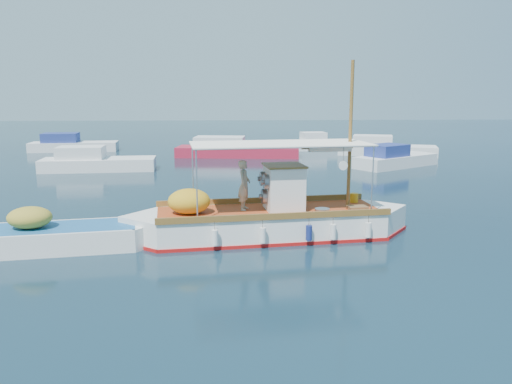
{
  "coord_description": "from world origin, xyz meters",
  "views": [
    {
      "loc": [
        -1.51,
        -16.89,
        4.96
      ],
      "look_at": [
        -0.57,
        0.0,
        1.63
      ],
      "focal_mm": 35.0,
      "sensor_mm": 36.0,
      "label": 1
    }
  ],
  "objects": [
    {
      "name": "fishing_caique",
      "position": [
        -0.15,
        0.16,
        0.56
      ],
      "size": [
        10.29,
        3.66,
        6.32
      ],
      "rotation": [
        0.0,
        0.0,
        0.12
      ],
      "color": "white",
      "rests_on": "ground"
    },
    {
      "name": "bg_boat_far_w",
      "position": [
        -15.37,
        27.93,
        0.49
      ],
      "size": [
        7.58,
        2.96,
        1.8
      ],
      "rotation": [
        0.0,
        0.0,
        0.09
      ],
      "color": "silver",
      "rests_on": "ground"
    },
    {
      "name": "bg_boat_ne",
      "position": [
        9.92,
        16.77,
        0.49
      ],
      "size": [
        6.62,
        5.38,
        1.8
      ],
      "rotation": [
        0.0,
        0.0,
        0.58
      ],
      "color": "silver",
      "rests_on": "ground"
    },
    {
      "name": "dinghy",
      "position": [
        -7.11,
        -0.95,
        0.35
      ],
      "size": [
        6.69,
        2.61,
        1.65
      ],
      "rotation": [
        0.0,
        0.0,
        0.15
      ],
      "color": "white",
      "rests_on": "ground"
    },
    {
      "name": "bg_boat_n",
      "position": [
        -1.06,
        23.2,
        0.49
      ],
      "size": [
        10.04,
        4.03,
        1.8
      ],
      "rotation": [
        0.0,
        0.0,
        -0.13
      ],
      "color": "#A81C34",
      "rests_on": "ground"
    },
    {
      "name": "ground",
      "position": [
        0.0,
        0.0,
        0.0
      ],
      "size": [
        160.0,
        160.0,
        0.0
      ],
      "primitive_type": "plane",
      "color": "black",
      "rests_on": "ground"
    },
    {
      "name": "bg_boat_nw",
      "position": [
        -10.31,
        16.28,
        0.49
      ],
      "size": [
        7.45,
        2.92,
        1.8
      ],
      "rotation": [
        0.0,
        0.0,
        0.07
      ],
      "color": "silver",
      "rests_on": "ground"
    },
    {
      "name": "bg_boat_e",
      "position": [
        11.32,
        23.59,
        0.49
      ],
      "size": [
        8.25,
        4.79,
        1.8
      ],
      "rotation": [
        0.0,
        0.0,
        -0.3
      ],
      "color": "silver",
      "rests_on": "ground"
    },
    {
      "name": "bg_boat_far_n",
      "position": [
        6.75,
        27.76,
        0.49
      ],
      "size": [
        5.51,
        2.63,
        1.8
      ],
      "rotation": [
        0.0,
        0.0,
        0.12
      ],
      "color": "silver",
      "rests_on": "ground"
    }
  ]
}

